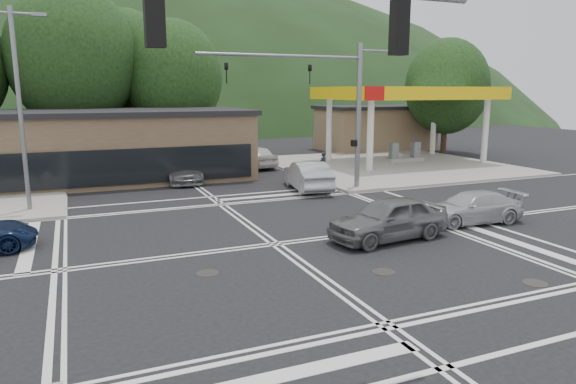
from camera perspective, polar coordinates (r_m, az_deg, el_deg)
name	(u,v)px	position (r m, az deg, el deg)	size (l,w,h in m)	color
ground	(275,244)	(18.65, -1.43, -5.81)	(120.00, 120.00, 0.00)	black
sidewalk_ne	(390,165)	(38.61, 11.23, 2.94)	(16.00, 16.00, 0.15)	gray
gas_station_canopy	(407,97)	(40.19, 13.09, 10.29)	(12.32, 8.34, 5.75)	silver
convenience_store	(375,129)	(49.46, 9.64, 6.88)	(10.00, 6.00, 3.80)	#846B4F
commercial_row	(45,150)	(33.81, -25.38, 4.23)	(24.00, 8.00, 4.00)	brown
hill_north	(106,120)	(106.94, -19.57, 7.58)	(252.00, 126.00, 140.00)	black
tree_n_b	(73,57)	(40.68, -22.82, 13.61)	(9.00, 9.00, 12.98)	#382619
tree_n_c	(172,77)	(41.31, -12.72, 12.33)	(7.60, 7.60, 10.87)	#382619
tree_n_e	(126,70)	(44.87, -17.57, 12.81)	(8.40, 8.40, 11.98)	#382619
tree_ne	(447,87)	(47.66, 17.23, 11.13)	(7.20, 7.20, 9.99)	#382619
streetlight_nw	(21,100)	(25.68, -27.58, 9.03)	(2.50, 0.25, 9.00)	slate
signal_mast_ne	(339,98)	(28.23, 5.66, 10.35)	(11.65, 0.30, 8.00)	slate
signal_mast_sw	(78,113)	(8.41, -22.26, 8.18)	(9.14, 0.28, 8.00)	slate
car_grey_center	(388,219)	(19.38, 11.10, -2.91)	(1.89, 4.70, 1.60)	#5B5E60
car_silver_east	(471,207)	(22.83, 19.69, -1.63)	(1.81, 4.46, 1.29)	#AAADB1
car_queue_a	(308,176)	(28.66, 2.20, 1.83)	(1.71, 4.89, 1.61)	#A9ABB1
car_queue_b	(253,156)	(37.22, -3.91, 3.96)	(1.90, 4.72, 1.61)	silver
car_northbound	(181,170)	(31.89, -11.80, 2.38)	(1.99, 4.90, 1.42)	slate
pedestrian	(323,166)	(31.34, 3.91, 2.95)	(0.61, 0.40, 1.68)	black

